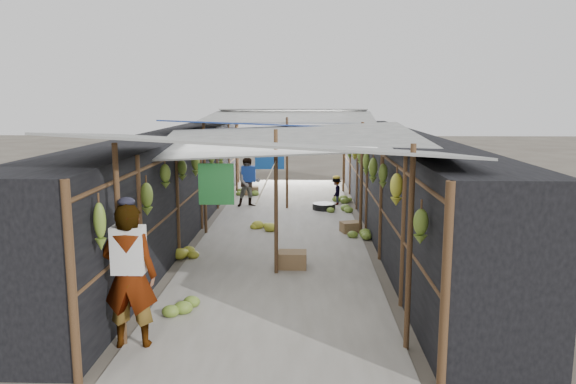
# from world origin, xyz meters

# --- Properties ---
(ground) EXTENTS (80.00, 80.00, 0.00)m
(ground) POSITION_xyz_m (0.00, 0.00, 0.00)
(ground) COLOR #6B6356
(ground) RESTS_ON ground
(aisle_slab) EXTENTS (3.60, 16.00, 0.02)m
(aisle_slab) POSITION_xyz_m (0.00, 6.50, 0.01)
(aisle_slab) COLOR #9E998E
(aisle_slab) RESTS_ON ground
(stall_left) EXTENTS (1.40, 15.00, 2.30)m
(stall_left) POSITION_xyz_m (-2.70, 6.50, 1.15)
(stall_left) COLOR black
(stall_left) RESTS_ON ground
(stall_right) EXTENTS (1.40, 15.00, 2.30)m
(stall_right) POSITION_xyz_m (2.70, 6.50, 1.15)
(stall_right) COLOR black
(stall_right) RESTS_ON ground
(crate_near) EXTENTS (0.53, 0.43, 0.32)m
(crate_near) POSITION_xyz_m (0.28, 3.34, 0.16)
(crate_near) COLOR #906A49
(crate_near) RESTS_ON ground
(crate_mid) EXTENTS (0.52, 0.47, 0.26)m
(crate_mid) POSITION_xyz_m (1.59, 6.16, 0.13)
(crate_mid) COLOR #906A49
(crate_mid) RESTS_ON ground
(crate_back) EXTENTS (0.47, 0.40, 0.28)m
(crate_back) POSITION_xyz_m (-1.23, 11.25, 0.14)
(crate_back) COLOR #906A49
(crate_back) RESTS_ON ground
(black_basin) EXTENTS (0.65, 0.65, 0.19)m
(black_basin) POSITION_xyz_m (1.05, 8.85, 0.10)
(black_basin) COLOR black
(black_basin) RESTS_ON ground
(vendor_elderly) EXTENTS (0.68, 0.45, 1.87)m
(vendor_elderly) POSITION_xyz_m (-1.68, -0.03, 0.94)
(vendor_elderly) COLOR white
(vendor_elderly) RESTS_ON ground
(shopper_blue) EXTENTS (0.82, 0.72, 1.43)m
(shopper_blue) POSITION_xyz_m (-1.12, 9.27, 0.71)
(shopper_blue) COLOR navy
(shopper_blue) RESTS_ON ground
(vendor_seated) EXTENTS (0.42, 0.59, 0.82)m
(vendor_seated) POSITION_xyz_m (1.43, 9.58, 0.41)
(vendor_seated) COLOR #524D47
(vendor_seated) RESTS_ON ground
(market_canopy) EXTENTS (5.62, 15.20, 2.77)m
(market_canopy) POSITION_xyz_m (0.02, 6.85, 2.41)
(market_canopy) COLOR brown
(market_canopy) RESTS_ON ground
(hanging_bananas) EXTENTS (3.96, 13.95, 0.82)m
(hanging_bananas) POSITION_xyz_m (-0.09, 6.67, 1.65)
(hanging_bananas) COLOR olive
(hanging_bananas) RESTS_ON ground
(floor_bananas) EXTENTS (3.90, 10.55, 0.35)m
(floor_bananas) POSITION_xyz_m (-0.10, 6.70, 0.15)
(floor_bananas) COLOR olive
(floor_bananas) RESTS_ON ground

